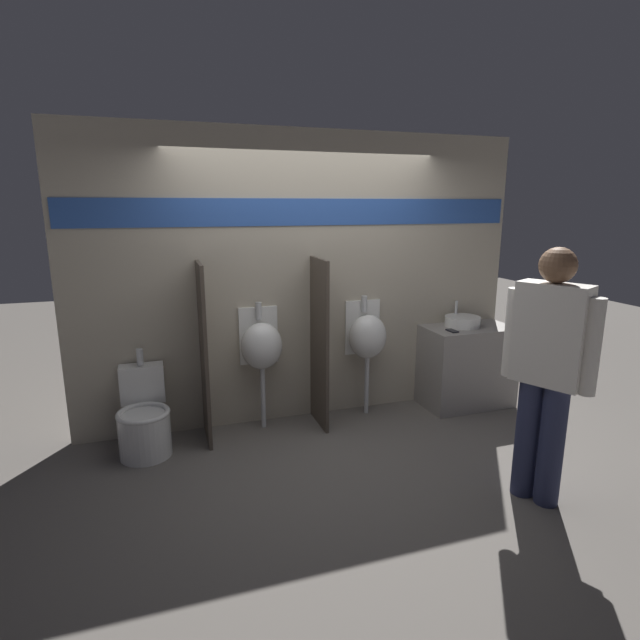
# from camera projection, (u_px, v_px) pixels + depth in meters

# --- Properties ---
(ground_plane) EXTENTS (16.00, 16.00, 0.00)m
(ground_plane) POSITION_uv_depth(u_px,v_px,m) (326.00, 439.00, 4.45)
(ground_plane) COLOR #5B5651
(display_wall) EXTENTS (4.28, 0.07, 2.70)m
(display_wall) POSITION_uv_depth(u_px,v_px,m) (306.00, 278.00, 4.69)
(display_wall) COLOR #B2A893
(display_wall) RESTS_ON ground_plane
(sink_counter) EXTENTS (0.90, 0.52, 0.83)m
(sink_counter) POSITION_uv_depth(u_px,v_px,m) (467.00, 366.00, 5.14)
(sink_counter) COLOR gray
(sink_counter) RESTS_ON ground_plane
(sink_basin) EXTENTS (0.36, 0.36, 0.24)m
(sink_basin) POSITION_uv_depth(u_px,v_px,m) (462.00, 321.00, 5.07)
(sink_basin) COLOR white
(sink_basin) RESTS_ON sink_counter
(cell_phone) EXTENTS (0.07, 0.14, 0.01)m
(cell_phone) POSITION_uv_depth(u_px,v_px,m) (452.00, 331.00, 4.86)
(cell_phone) COLOR black
(cell_phone) RESTS_ON sink_counter
(divider_near_counter) EXTENTS (0.03, 0.47, 1.57)m
(divider_near_counter) POSITION_uv_depth(u_px,v_px,m) (204.00, 354.00, 4.27)
(divider_near_counter) COLOR #4C4238
(divider_near_counter) RESTS_ON ground_plane
(divider_mid) EXTENTS (0.03, 0.47, 1.57)m
(divider_mid) POSITION_uv_depth(u_px,v_px,m) (319.00, 344.00, 4.59)
(divider_mid) COLOR #4C4238
(divider_mid) RESTS_ON ground_plane
(urinal_near_counter) EXTENTS (0.38, 0.29, 1.17)m
(urinal_near_counter) POSITION_uv_depth(u_px,v_px,m) (261.00, 346.00, 4.52)
(urinal_near_counter) COLOR silver
(urinal_near_counter) RESTS_ON ground_plane
(urinal_far) EXTENTS (0.38, 0.29, 1.17)m
(urinal_far) POSITION_uv_depth(u_px,v_px,m) (367.00, 337.00, 4.84)
(urinal_far) COLOR silver
(urinal_far) RESTS_ON ground_plane
(toilet) EXTENTS (0.43, 0.59, 0.84)m
(toilet) POSITION_uv_depth(u_px,v_px,m) (144.00, 421.00, 4.15)
(toilet) COLOR white
(toilet) RESTS_ON ground_plane
(person_in_vest) EXTENTS (0.37, 0.57, 1.77)m
(person_in_vest) POSITION_uv_depth(u_px,v_px,m) (547.00, 366.00, 3.34)
(person_in_vest) COLOR #282D4C
(person_in_vest) RESTS_ON ground_plane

